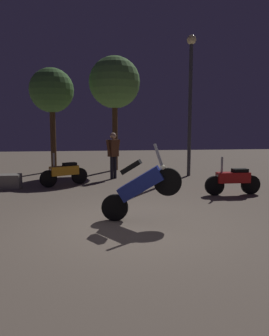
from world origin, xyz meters
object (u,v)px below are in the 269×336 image
Objects in this scene: motorcycle_blue_foreground at (141,187)px; person_rider_beside at (113,151)px; motorcycle_red_parked_right at (233,180)px; motorcycle_orange_parked_left at (64,173)px; streetlamp_near at (190,89)px.

person_rider_beside is at bearing 109.99° from motorcycle_blue_foreground.
person_rider_beside is at bearing -46.07° from motorcycle_red_parked_right.
motorcycle_red_parked_right is at bearing 129.02° from motorcycle_orange_parked_left.
person_rider_beside reaches higher than motorcycle_blue_foreground.
motorcycle_blue_foreground is 0.30× the size of streetlamp_near.
motorcycle_orange_parked_left is 0.28× the size of streetlamp_near.
motorcycle_red_parked_right is 0.31× the size of streetlamp_near.
motorcycle_red_parked_right is 0.95× the size of person_rider_beside.
motorcycle_orange_parked_left and motorcycle_red_parked_right have the same top height.
streetlamp_near is at bearing 82.37° from motorcycle_blue_foreground.
streetlamp_near reaches higher than person_rider_beside.
person_rider_beside is 3.88m from streetlamp_near.
person_rider_beside reaches higher than motorcycle_red_parked_right.
person_rider_beside reaches higher than motorcycle_orange_parked_left.
motorcycle_red_parked_right is 4.74m from streetlamp_near.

